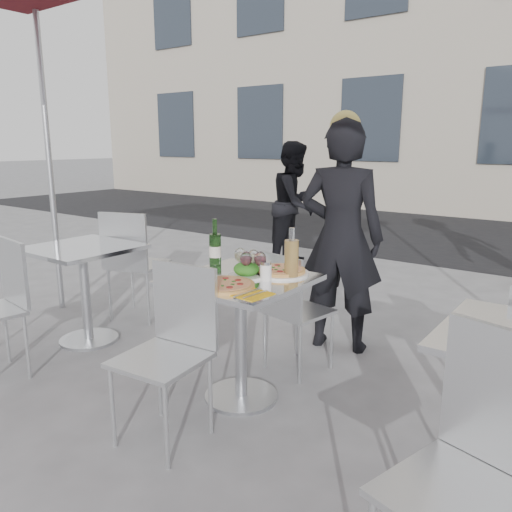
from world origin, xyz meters
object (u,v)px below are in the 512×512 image
Objects in this scene: pedestrian_a at (295,204)px; wine_bottle at (215,248)px; carafe at (291,258)px; wineglass_red_a at (246,260)px; main_table at (241,313)px; woman_diner at (341,238)px; wineglass_white_a at (240,256)px; chair_far at (290,303)px; chair_near at (172,338)px; side_chair_rnear at (485,460)px; wineglass_white_b at (253,258)px; side_chair_lfar at (132,257)px; salad_plate at (247,270)px; side_table_left at (84,274)px; napkin_left at (184,277)px; pizza_far at (281,271)px; wineglass_red_b at (260,260)px; pizza_near at (224,285)px; sugar_shaker at (266,271)px; napkin_right at (251,294)px.

wine_bottle is (1.27, -2.98, 0.10)m from pedestrian_a.
carafe reaches higher than wineglass_red_a.
main_table is 1.10m from woman_diner.
wine_bottle is at bearing 164.11° from wineglass_white_a.
chair_near reaches higher than chair_far.
side_chair_rnear is at bearing -25.44° from wineglass_red_a.
pedestrian_a reaches higher than wineglass_white_b.
wineglass_red_a reaches higher than chair_far.
chair_far is at bearing 157.24° from side_chair_rnear.
salad_plate is (1.60, -0.49, 0.22)m from side_chair_lfar.
side_table_left is 1.26m from napkin_left.
pizza_far is at bearing -156.37° from pedestrian_a.
side_chair_lfar reaches higher than chair_far.
side_table_left is at bearing -172.52° from pizza_far.
side_chair_lfar is 3.21× the size of wine_bottle.
napkin_left is (-0.27, -0.18, 0.21)m from main_table.
chair_far is 5.19× the size of wineglass_white_b.
wineglass_red_a is 1.00× the size of wineglass_red_b.
woman_diner reaches higher than main_table.
wineglass_red_b reaches higher than pizza_far.
pizza_near is (-0.06, -1.25, -0.07)m from woman_diner.
wineglass_white_a reaches higher than sugar_shaker.
napkin_left is (-0.30, -0.19, -0.11)m from wineglass_red_a.
sugar_shaker is at bearing 66.26° from pizza_near.
side_chair_rnear is at bearing -28.52° from sugar_shaker.
carafe is at bearing 52.57° from sugar_shaker.
wineglass_white_a is 1.00× the size of wineglass_white_b.
sugar_shaker reaches higher than chair_far.
side_chair_rnear is (1.46, -0.67, 0.02)m from main_table.
napkin_right reaches higher than side_table_left.
wineglass_white_a reaches higher than napkin_left.
napkin_right is (0.20, -0.23, -0.11)m from wineglass_red_a.
pedestrian_a is 9.67× the size of wineglass_white_b.
woman_diner reaches higher than wineglass_red_b.
carafe is 1.84× the size of wineglass_red_a.
wineglass_red_a reaches higher than salad_plate.
wineglass_red_b is at bearing 1.91° from side_table_left.
carafe is 1.45× the size of napkin_right.
napkin_right is at bearing -70.60° from sugar_shaker.
woman_diner reaches higher than napkin_left.
wine_bottle reaches higher than wineglass_white_a.
napkin_left is at bearing -147.60° from wineglass_red_a.
main_table is 0.47m from wine_bottle.
sugar_shaker is at bearing 145.17° from side_chair_lfar.
wineglass_red_a is at bearing 137.85° from napkin_right.
chair_far is 0.39m from pizza_far.
chair_far reaches higher than pizza_far.
side_table_left is 2.59× the size of carafe.
wineglass_white_b is (-0.01, -0.39, 0.37)m from chair_far.
woman_diner is 5.75× the size of carafe.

